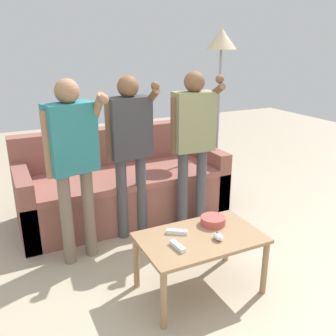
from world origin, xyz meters
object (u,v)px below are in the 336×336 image
(snack_bowl, at_px, (213,221))
(player_right, at_px, (193,133))
(player_left, at_px, (73,152))
(coffee_table, at_px, (200,244))
(player_center, at_px, (130,140))
(game_remote_nunchuk, at_px, (218,236))
(game_remote_wand_far, at_px, (178,246))
(couch, at_px, (122,186))
(floor_lamp, at_px, (221,52))
(game_remote_wand_near, at_px, (177,232))

(snack_bowl, xyz_separation_m, player_right, (0.26, 0.78, 0.48))
(player_left, bearing_deg, coffee_table, -49.57)
(coffee_table, height_order, player_right, player_right)
(player_center, xyz_separation_m, player_right, (0.59, -0.10, 0.02))
(game_remote_nunchuk, height_order, game_remote_wand_far, game_remote_nunchuk)
(game_remote_nunchuk, xyz_separation_m, player_center, (-0.23, 1.09, 0.47))
(player_left, xyz_separation_m, player_center, (0.54, 0.19, -0.01))
(couch, distance_m, game_remote_nunchuk, 1.59)
(snack_bowl, bearing_deg, floor_lamp, 56.04)
(player_right, bearing_deg, game_remote_wand_near, -125.86)
(player_left, distance_m, game_remote_wand_far, 1.10)
(game_remote_wand_near, xyz_separation_m, game_remote_wand_far, (-0.09, -0.17, 0.00))
(snack_bowl, xyz_separation_m, player_center, (-0.32, 0.88, 0.46))
(snack_bowl, relative_size, game_remote_wand_near, 1.28)
(game_remote_nunchuk, distance_m, game_remote_wand_near, 0.29)
(couch, relative_size, player_left, 1.40)
(coffee_table, height_order, player_center, player_center)
(game_remote_nunchuk, distance_m, player_center, 1.21)
(floor_lamp, relative_size, player_left, 1.26)
(player_left, xyz_separation_m, player_right, (1.13, 0.10, 0.01))
(player_center, bearing_deg, game_remote_wand_near, -89.22)
(snack_bowl, xyz_separation_m, game_remote_wand_far, (-0.40, -0.19, -0.01))
(couch, distance_m, game_remote_wand_far, 1.56)
(snack_bowl, height_order, game_remote_wand_near, snack_bowl)
(snack_bowl, bearing_deg, game_remote_nunchuk, -113.68)
(player_right, distance_m, game_remote_wand_far, 1.27)
(game_remote_nunchuk, relative_size, game_remote_wand_far, 0.59)
(player_left, bearing_deg, game_remote_wand_near, -51.56)
(couch, height_order, game_remote_wand_near, couch)
(game_remote_nunchuk, height_order, player_center, player_center)
(couch, bearing_deg, floor_lamp, 4.48)
(game_remote_nunchuk, relative_size, player_center, 0.06)
(game_remote_wand_far, bearing_deg, snack_bowl, 25.09)
(couch, height_order, player_right, player_right)
(floor_lamp, relative_size, game_remote_wand_near, 12.95)
(coffee_table, xyz_separation_m, player_left, (-0.69, 0.80, 0.56))
(player_center, relative_size, game_remote_wand_far, 9.87)
(game_remote_nunchuk, distance_m, floor_lamp, 2.30)
(player_left, distance_m, player_center, 0.57)
(game_remote_wand_near, bearing_deg, player_left, 128.44)
(floor_lamp, height_order, player_right, floor_lamp)
(game_remote_wand_near, bearing_deg, player_right, 54.14)
(player_right, xyz_separation_m, game_remote_wand_near, (-0.57, -0.79, -0.49))
(floor_lamp, bearing_deg, coffee_table, -126.37)
(couch, distance_m, coffee_table, 1.48)
(floor_lamp, xyz_separation_m, player_left, (-1.85, -0.77, -0.70))
(game_remote_nunchuk, height_order, floor_lamp, floor_lamp)
(coffee_table, bearing_deg, game_remote_wand_near, 140.95)
(coffee_table, height_order, game_remote_wand_near, game_remote_wand_near)
(game_remote_wand_near, distance_m, game_remote_wand_far, 0.19)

